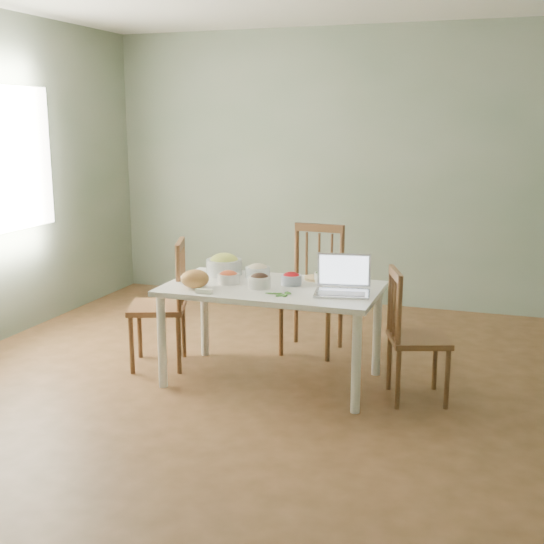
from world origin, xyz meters
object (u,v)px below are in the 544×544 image
(bowl_squash, at_px, (224,264))
(chair_far, at_px, (311,290))
(chair_left, at_px, (157,304))
(dining_table, at_px, (272,334))
(laptop, at_px, (343,276))
(chair_right, at_px, (419,335))
(bread_boule, at_px, (195,279))

(bowl_squash, bearing_deg, chair_far, 41.10)
(chair_left, height_order, bowl_squash, chair_left)
(dining_table, height_order, chair_far, chair_far)
(chair_left, distance_m, laptop, 1.47)
(chair_far, height_order, chair_left, chair_far)
(chair_right, height_order, bowl_squash, chair_right)
(laptop, bearing_deg, chair_right, -1.25)
(chair_far, bearing_deg, dining_table, -94.85)
(chair_far, bearing_deg, bowl_squash, -136.81)
(dining_table, height_order, chair_left, chair_left)
(chair_right, height_order, laptop, laptop)
(chair_left, relative_size, bowl_squash, 3.60)
(bowl_squash, xyz_separation_m, laptop, (0.97, -0.31, 0.05))
(bread_boule, height_order, laptop, laptop)
(dining_table, relative_size, laptop, 4.09)
(chair_far, relative_size, bread_boule, 5.19)
(dining_table, relative_size, chair_far, 1.47)
(chair_far, relative_size, bowl_squash, 3.79)
(chair_right, bearing_deg, bowl_squash, 61.67)
(bowl_squash, bearing_deg, dining_table, -27.53)
(chair_far, xyz_separation_m, chair_left, (-1.00, -0.69, -0.03))
(dining_table, height_order, chair_right, chair_right)
(bread_boule, xyz_separation_m, bowl_squash, (0.03, 0.45, 0.01))
(chair_left, bearing_deg, chair_right, 68.71)
(bread_boule, bearing_deg, laptop, 7.96)
(dining_table, xyz_separation_m, laptop, (0.52, -0.08, 0.47))
(dining_table, relative_size, bowl_squash, 5.57)
(bread_boule, bearing_deg, bowl_squash, 86.64)
(dining_table, xyz_separation_m, bowl_squash, (-0.46, 0.24, 0.42))
(dining_table, height_order, bread_boule, bread_boule)
(chair_right, relative_size, laptop, 2.43)
(chair_left, distance_m, chair_right, 1.93)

